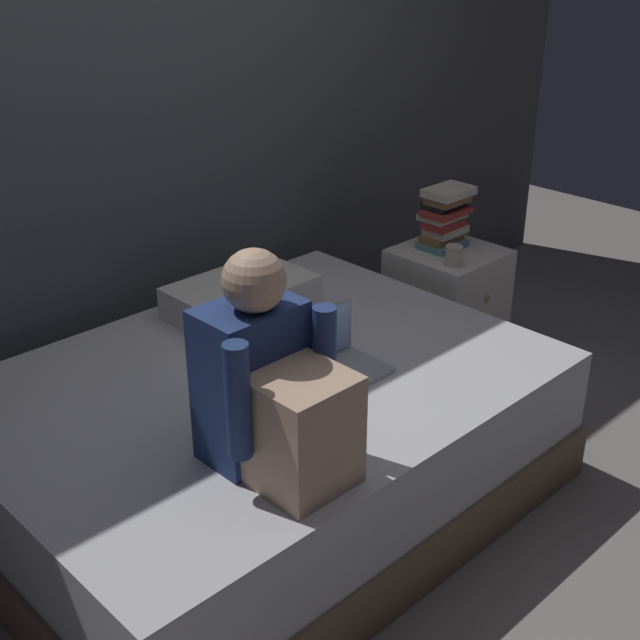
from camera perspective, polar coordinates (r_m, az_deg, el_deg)
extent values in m
plane|color=gray|center=(3.22, 2.62, -12.64)|extent=(8.00, 8.00, 0.00)
cube|color=#4C4F54|center=(3.51, -11.76, 14.58)|extent=(5.60, 0.10, 2.70)
cube|color=#7A6047|center=(3.22, -3.77, -10.31)|extent=(2.00, 1.50, 0.21)
cube|color=silver|center=(3.07, -3.92, -6.28)|extent=(1.96, 1.46, 0.32)
cube|color=beige|center=(4.06, 8.41, 0.69)|extent=(0.44, 0.44, 0.60)
sphere|color=gray|center=(3.89, 11.07, 1.46)|extent=(0.04, 0.04, 0.04)
cube|color=navy|center=(2.47, -4.65, -4.10)|extent=(0.30, 0.20, 0.48)
sphere|color=tan|center=(2.31, -4.45, 2.65)|extent=(0.18, 0.18, 0.18)
cube|color=tan|center=(2.37, -1.13, -7.48)|extent=(0.26, 0.24, 0.34)
cylinder|color=navy|center=(2.26, -5.53, -5.45)|extent=(0.07, 0.07, 0.34)
cylinder|color=navy|center=(2.44, 0.29, -2.76)|extent=(0.07, 0.07, 0.34)
cube|color=#9EA0A5|center=(2.97, 1.45, -3.66)|extent=(0.32, 0.22, 0.02)
cube|color=#9EA0A5|center=(2.99, -0.10, -1.04)|extent=(0.32, 0.01, 0.20)
cube|color=#8CB2EA|center=(2.98, 0.01, -1.09)|extent=(0.29, 0.00, 0.18)
cube|color=silver|center=(3.44, -5.29, 1.57)|extent=(0.56, 0.36, 0.13)
cube|color=teal|center=(3.97, 8.20, 5.03)|extent=(0.20, 0.16, 0.03)
cube|color=brown|center=(3.97, 8.15, 5.49)|extent=(0.19, 0.12, 0.03)
cube|color=beige|center=(3.97, 8.41, 6.00)|extent=(0.19, 0.13, 0.04)
cube|color=#9E2D28|center=(3.94, 8.27, 6.43)|extent=(0.18, 0.13, 0.04)
cube|color=beige|center=(3.94, 8.22, 6.94)|extent=(0.20, 0.14, 0.03)
cube|color=#9E2D28|center=(3.91, 8.44, 7.20)|extent=(0.22, 0.14, 0.02)
cube|color=black|center=(3.92, 8.32, 7.66)|extent=(0.19, 0.12, 0.03)
cube|color=brown|center=(3.90, 8.57, 8.01)|extent=(0.19, 0.13, 0.03)
cube|color=beige|center=(3.90, 8.63, 8.51)|extent=(0.22, 0.15, 0.04)
cylinder|color=#BCB2A3|center=(3.76, 8.95, 4.29)|extent=(0.08, 0.08, 0.09)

